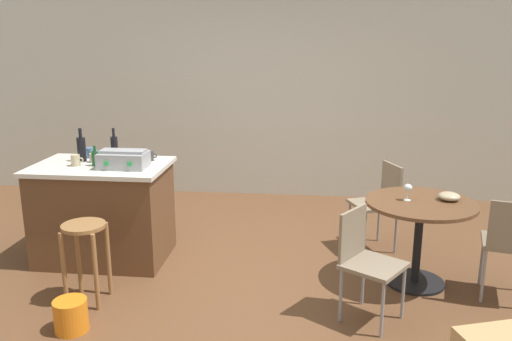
# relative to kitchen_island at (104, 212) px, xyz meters

# --- Properties ---
(ground_plane) EXTENTS (8.80, 8.80, 0.00)m
(ground_plane) POSITION_rel_kitchen_island_xyz_m (1.34, -0.38, -0.47)
(ground_plane) COLOR brown
(back_wall) EXTENTS (8.00, 0.10, 2.70)m
(back_wall) POSITION_rel_kitchen_island_xyz_m (1.34, 2.34, 0.88)
(back_wall) COLOR beige
(back_wall) RESTS_ON ground_plane
(kitchen_island) EXTENTS (1.24, 0.83, 0.93)m
(kitchen_island) POSITION_rel_kitchen_island_xyz_m (0.00, 0.00, 0.00)
(kitchen_island) COLOR brown
(kitchen_island) RESTS_ON ground_plane
(wooden_stool) EXTENTS (0.34, 0.34, 0.66)m
(wooden_stool) POSITION_rel_kitchen_island_xyz_m (0.19, -0.85, 0.02)
(wooden_stool) COLOR olive
(wooden_stool) RESTS_ON ground_plane
(dining_table) EXTENTS (0.92, 0.92, 0.75)m
(dining_table) POSITION_rel_kitchen_island_xyz_m (2.89, -0.23, 0.10)
(dining_table) COLOR black
(dining_table) RESTS_ON ground_plane
(folding_chair_near) EXTENTS (0.55, 0.55, 0.85)m
(folding_chair_near) POSITION_rel_kitchen_island_xyz_m (2.38, -0.86, 0.03)
(folding_chair_near) COLOR #7F705B
(folding_chair_near) RESTS_ON ground_plane
(folding_chair_far) EXTENTS (0.49, 0.49, 0.87)m
(folding_chair_far) POSITION_rel_kitchen_island_xyz_m (3.54, -0.47, 0.05)
(folding_chair_far) COLOR #7F705B
(folding_chair_far) RESTS_ON ground_plane
(folding_chair_left) EXTENTS (0.52, 0.52, 0.87)m
(folding_chair_left) POSITION_rel_kitchen_island_xyz_m (2.65, 0.53, 0.05)
(folding_chair_left) COLOR #7F705B
(folding_chair_left) RESTS_ON ground_plane
(toolbox) EXTENTS (0.43, 0.28, 0.17)m
(toolbox) POSITION_rel_kitchen_island_xyz_m (0.27, -0.10, 0.54)
(toolbox) COLOR gray
(toolbox) RESTS_ON kitchen_island
(bottle_0) EXTENTS (0.07, 0.07, 0.19)m
(bottle_0) POSITION_rel_kitchen_island_xyz_m (-0.02, -0.05, 0.54)
(bottle_0) COLOR #194C23
(bottle_0) RESTS_ON kitchen_island
(bottle_1) EXTENTS (0.08, 0.08, 0.32)m
(bottle_1) POSITION_rel_kitchen_island_xyz_m (-0.22, 0.11, 0.59)
(bottle_1) COLOR black
(bottle_1) RESTS_ON kitchen_island
(bottle_2) EXTENTS (0.07, 0.07, 0.30)m
(bottle_2) POSITION_rel_kitchen_island_xyz_m (0.05, 0.24, 0.58)
(bottle_2) COLOR black
(bottle_2) RESTS_ON kitchen_island
(cup_0) EXTENTS (0.12, 0.08, 0.10)m
(cup_0) POSITION_rel_kitchen_island_xyz_m (-0.20, -0.07, 0.52)
(cup_0) COLOR tan
(cup_0) RESTS_ON kitchen_island
(cup_1) EXTENTS (0.11, 0.07, 0.09)m
(cup_1) POSITION_rel_kitchen_island_xyz_m (0.42, 0.20, 0.51)
(cup_1) COLOR #383838
(cup_1) RESTS_ON kitchen_island
(cup_2) EXTENTS (0.12, 0.08, 0.10)m
(cup_2) POSITION_rel_kitchen_island_xyz_m (-0.20, 0.27, 0.52)
(cup_2) COLOR #4C7099
(cup_2) RESTS_ON kitchen_island
(cup_3) EXTENTS (0.12, 0.08, 0.08)m
(cup_3) POSITION_rel_kitchen_island_xyz_m (-0.09, 0.09, 0.51)
(cup_3) COLOR tan
(cup_3) RESTS_ON kitchen_island
(wine_glass) EXTENTS (0.07, 0.07, 0.14)m
(wine_glass) POSITION_rel_kitchen_island_xyz_m (2.77, -0.20, 0.38)
(wine_glass) COLOR silver
(wine_glass) RESTS_ON dining_table
(serving_bowl) EXTENTS (0.18, 0.18, 0.07)m
(serving_bowl) POSITION_rel_kitchen_island_xyz_m (3.13, -0.16, 0.31)
(serving_bowl) COLOR tan
(serving_bowl) RESTS_ON dining_table
(plastic_bucket) EXTENTS (0.24, 0.24, 0.24)m
(plastic_bucket) POSITION_rel_kitchen_island_xyz_m (0.25, -1.29, -0.35)
(plastic_bucket) COLOR orange
(plastic_bucket) RESTS_ON ground_plane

